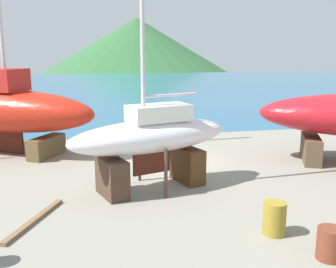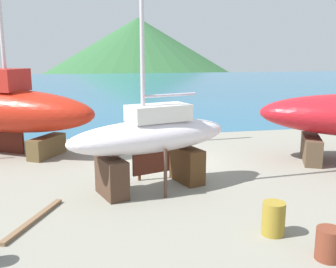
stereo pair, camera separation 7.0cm
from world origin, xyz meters
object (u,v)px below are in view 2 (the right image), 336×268
barrel_tipped_right (274,219)px  barrel_tipped_left (329,244)px  worker (7,115)px  sailboat_large_starboard (152,138)px

barrel_tipped_right → barrel_tipped_left: size_ratio=1.17×
worker → barrel_tipped_right: 20.34m
barrel_tipped_left → worker: bearing=118.9°
worker → barrel_tipped_left: (10.61, -19.23, -0.53)m
worker → barrel_tipped_left: size_ratio=2.26×
worker → barrel_tipped_left: bearing=-106.4°
sailboat_large_starboard → worker: (-7.34, 13.37, -0.95)m
barrel_tipped_right → barrel_tipped_left: (0.68, -1.49, -0.07)m
sailboat_large_starboard → barrel_tipped_left: sailboat_large_starboard is taller
worker → barrel_tipped_left: worker is taller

